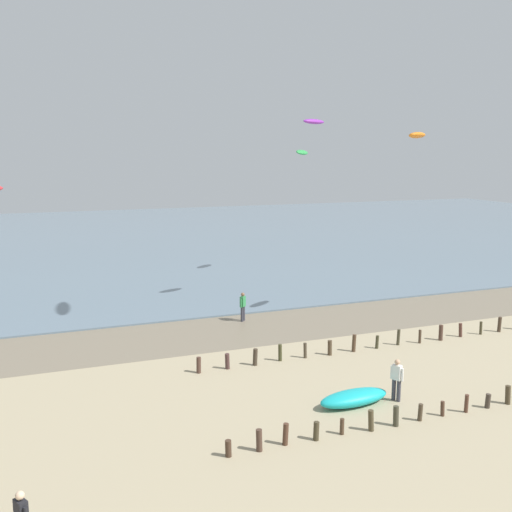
{
  "coord_description": "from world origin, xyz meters",
  "views": [
    {
      "loc": [
        -7.62,
        -5.55,
        9.69
      ],
      "look_at": [
        -0.83,
        12.28,
        6.37
      ],
      "focal_mm": 41.54,
      "sensor_mm": 36.0,
      "label": 1
    }
  ],
  "objects_px": {
    "grounded_kite": "(354,398)",
    "kite_aloft_5": "(314,122)",
    "person_nearest_camera": "(397,379)",
    "person_by_waterline": "(243,306)",
    "kite_aloft_6": "(302,152)",
    "kite_aloft_1": "(417,135)"
  },
  "relations": [
    {
      "from": "kite_aloft_6",
      "to": "kite_aloft_1",
      "type": "bearing_deg",
      "value": 50.36
    },
    {
      "from": "person_by_waterline",
      "to": "kite_aloft_5",
      "type": "distance_m",
      "value": 12.21
    },
    {
      "from": "person_by_waterline",
      "to": "kite_aloft_5",
      "type": "height_order",
      "value": "kite_aloft_5"
    },
    {
      "from": "kite_aloft_5",
      "to": "kite_aloft_6",
      "type": "bearing_deg",
      "value": 43.91
    },
    {
      "from": "grounded_kite",
      "to": "kite_aloft_6",
      "type": "xyz_separation_m",
      "value": [
        8.82,
        23.73,
        9.45
      ]
    },
    {
      "from": "person_nearest_camera",
      "to": "person_by_waterline",
      "type": "distance_m",
      "value": 12.94
    },
    {
      "from": "person_by_waterline",
      "to": "grounded_kite",
      "type": "distance_m",
      "value": 12.59
    },
    {
      "from": "person_nearest_camera",
      "to": "kite_aloft_6",
      "type": "bearing_deg",
      "value": 73.62
    },
    {
      "from": "kite_aloft_5",
      "to": "person_nearest_camera",
      "type": "bearing_deg",
      "value": -128.46
    },
    {
      "from": "person_by_waterline",
      "to": "person_nearest_camera",
      "type": "bearing_deg",
      "value": -81.57
    },
    {
      "from": "kite_aloft_5",
      "to": "kite_aloft_1",
      "type": "bearing_deg",
      "value": -78.59
    },
    {
      "from": "person_by_waterline",
      "to": "kite_aloft_1",
      "type": "height_order",
      "value": "kite_aloft_1"
    },
    {
      "from": "grounded_kite",
      "to": "person_by_waterline",
      "type": "bearing_deg",
      "value": 86.63
    },
    {
      "from": "person_nearest_camera",
      "to": "kite_aloft_6",
      "type": "height_order",
      "value": "kite_aloft_6"
    },
    {
      "from": "grounded_kite",
      "to": "kite_aloft_6",
      "type": "height_order",
      "value": "kite_aloft_6"
    },
    {
      "from": "grounded_kite",
      "to": "kite_aloft_5",
      "type": "height_order",
      "value": "kite_aloft_5"
    },
    {
      "from": "kite_aloft_6",
      "to": "grounded_kite",
      "type": "bearing_deg",
      "value": 28.29
    },
    {
      "from": "person_by_waterline",
      "to": "grounded_kite",
      "type": "bearing_deg",
      "value": -89.46
    },
    {
      "from": "person_by_waterline",
      "to": "kite_aloft_1",
      "type": "bearing_deg",
      "value": -18.16
    },
    {
      "from": "person_nearest_camera",
      "to": "person_by_waterline",
      "type": "xyz_separation_m",
      "value": [
        -1.9,
        12.8,
        0.0
      ]
    },
    {
      "from": "kite_aloft_5",
      "to": "kite_aloft_6",
      "type": "height_order",
      "value": "kite_aloft_5"
    },
    {
      "from": "person_by_waterline",
      "to": "grounded_kite",
      "type": "relative_size",
      "value": 0.57
    }
  ]
}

